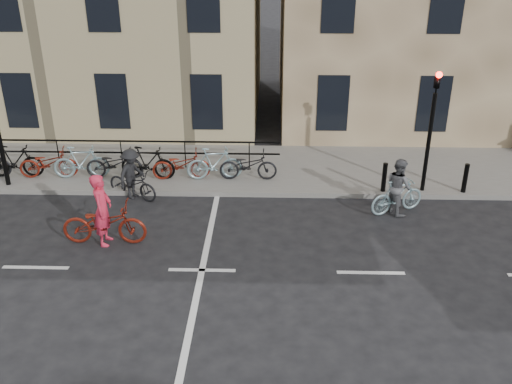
{
  "coord_description": "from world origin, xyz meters",
  "views": [
    {
      "loc": [
        1.61,
        -11.39,
        7.5
      ],
      "look_at": [
        1.23,
        2.06,
        1.1
      ],
      "focal_mm": 40.0,
      "sensor_mm": 36.0,
      "label": 1
    }
  ],
  "objects_px": {
    "cyclist_dark": "(132,179)",
    "cyclist_pink": "(104,220)",
    "cyclist_grey": "(398,191)",
    "traffic_light": "(432,117)"
  },
  "relations": [
    {
      "from": "traffic_light",
      "to": "cyclist_grey",
      "type": "distance_m",
      "value": 2.38
    },
    {
      "from": "traffic_light",
      "to": "cyclist_pink",
      "type": "distance_m",
      "value": 9.52
    },
    {
      "from": "traffic_light",
      "to": "cyclist_grey",
      "type": "relative_size",
      "value": 2.25
    },
    {
      "from": "traffic_light",
      "to": "cyclist_grey",
      "type": "bearing_deg",
      "value": -130.41
    },
    {
      "from": "cyclist_pink",
      "to": "cyclist_grey",
      "type": "relative_size",
      "value": 1.24
    },
    {
      "from": "traffic_light",
      "to": "cyclist_pink",
      "type": "bearing_deg",
      "value": -160.53
    },
    {
      "from": "cyclist_pink",
      "to": "cyclist_grey",
      "type": "height_order",
      "value": "cyclist_pink"
    },
    {
      "from": "cyclist_dark",
      "to": "cyclist_pink",
      "type": "bearing_deg",
      "value": -154.93
    },
    {
      "from": "cyclist_grey",
      "to": "cyclist_dark",
      "type": "bearing_deg",
      "value": 60.18
    },
    {
      "from": "cyclist_pink",
      "to": "cyclist_grey",
      "type": "xyz_separation_m",
      "value": [
        7.79,
        1.92,
        -0.0
      ]
    }
  ]
}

